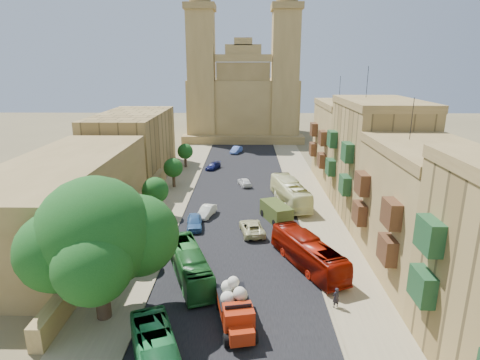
{
  "coord_description": "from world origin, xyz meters",
  "views": [
    {
      "loc": [
        0.72,
        -20.99,
        17.63
      ],
      "look_at": [
        0.0,
        26.0,
        4.0
      ],
      "focal_mm": 30.0,
      "sensor_mm": 36.0,
      "label": 1
    }
  ],
  "objects_px": {
    "street_tree_d": "(185,152)",
    "car_white_b": "(244,182)",
    "bus_cream_east": "(290,192)",
    "olive_pickup": "(276,212)",
    "pedestrian_c": "(320,254)",
    "car_white_a": "(207,211)",
    "car_blue_b": "(236,150)",
    "street_tree_a": "(126,230)",
    "car_dkblue": "(213,166)",
    "street_tree_c": "(173,168)",
    "ficus_tree": "(97,238)",
    "red_truck": "(235,307)",
    "church": "(243,99)",
    "bus_green_north": "(190,265)",
    "bus_red_east": "(308,253)",
    "car_cream": "(252,228)",
    "street_tree_b": "(155,191)",
    "car_blue_a": "(194,222)",
    "pedestrian_a": "(336,298)"
  },
  "relations": [
    {
      "from": "bus_green_north",
      "to": "car_white_b",
      "type": "relative_size",
      "value": 2.67
    },
    {
      "from": "street_tree_d",
      "to": "car_dkblue",
      "type": "bearing_deg",
      "value": -15.83
    },
    {
      "from": "street_tree_c",
      "to": "bus_red_east",
      "type": "distance_m",
      "value": 29.3
    },
    {
      "from": "street_tree_a",
      "to": "car_dkblue",
      "type": "distance_m",
      "value": 35.05
    },
    {
      "from": "street_tree_b",
      "to": "car_cream",
      "type": "distance_m",
      "value": 12.68
    },
    {
      "from": "street_tree_d",
      "to": "pedestrian_c",
      "type": "bearing_deg",
      "value": -63.82
    },
    {
      "from": "street_tree_c",
      "to": "street_tree_d",
      "type": "distance_m",
      "value": 12.0
    },
    {
      "from": "street_tree_c",
      "to": "church",
      "type": "bearing_deg",
      "value": 76.79
    },
    {
      "from": "red_truck",
      "to": "street_tree_c",
      "type": "bearing_deg",
      "value": 107.02
    },
    {
      "from": "bus_green_north",
      "to": "church",
      "type": "bearing_deg",
      "value": 67.49
    },
    {
      "from": "bus_red_east",
      "to": "car_blue_b",
      "type": "distance_m",
      "value": 48.64
    },
    {
      "from": "church",
      "to": "ficus_tree",
      "type": "distance_m",
      "value": 75.27
    },
    {
      "from": "street_tree_c",
      "to": "bus_red_east",
      "type": "height_order",
      "value": "street_tree_c"
    },
    {
      "from": "street_tree_d",
      "to": "pedestrian_c",
      "type": "relative_size",
      "value": 2.39
    },
    {
      "from": "street_tree_d",
      "to": "car_cream",
      "type": "bearing_deg",
      "value": -68.53
    },
    {
      "from": "street_tree_c",
      "to": "pedestrian_c",
      "type": "xyz_separation_m",
      "value": [
        17.5,
        -23.59,
        -2.04
      ]
    },
    {
      "from": "ficus_tree",
      "to": "bus_red_east",
      "type": "bearing_deg",
      "value": 26.09
    },
    {
      "from": "bus_red_east",
      "to": "pedestrian_c",
      "type": "xyz_separation_m",
      "value": [
        1.19,
        0.71,
        -0.52
      ]
    },
    {
      "from": "street_tree_a",
      "to": "street_tree_c",
      "type": "relative_size",
      "value": 1.14
    },
    {
      "from": "pedestrian_c",
      "to": "bus_cream_east",
      "type": "bearing_deg",
      "value": 173.22
    },
    {
      "from": "street_tree_d",
      "to": "ficus_tree",
      "type": "bearing_deg",
      "value": -89.23
    },
    {
      "from": "car_cream",
      "to": "bus_green_north",
      "type": "bearing_deg",
      "value": 51.5
    },
    {
      "from": "street_tree_d",
      "to": "bus_cream_east",
      "type": "distance_m",
      "value": 25.35
    },
    {
      "from": "car_blue_b",
      "to": "bus_cream_east",
      "type": "bearing_deg",
      "value": -57.66
    },
    {
      "from": "bus_cream_east",
      "to": "car_white_b",
      "type": "distance_m",
      "value": 9.96
    },
    {
      "from": "street_tree_b",
      "to": "street_tree_d",
      "type": "relative_size",
      "value": 1.15
    },
    {
      "from": "olive_pickup",
      "to": "pedestrian_a",
      "type": "height_order",
      "value": "olive_pickup"
    },
    {
      "from": "ficus_tree",
      "to": "red_truck",
      "type": "bearing_deg",
      "value": -4.58
    },
    {
      "from": "olive_pickup",
      "to": "bus_red_east",
      "type": "relative_size",
      "value": 0.53
    },
    {
      "from": "street_tree_d",
      "to": "car_white_b",
      "type": "height_order",
      "value": "street_tree_d"
    },
    {
      "from": "olive_pickup",
      "to": "car_white_a",
      "type": "bearing_deg",
      "value": 172.26
    },
    {
      "from": "street_tree_c",
      "to": "pedestrian_c",
      "type": "height_order",
      "value": "street_tree_c"
    },
    {
      "from": "pedestrian_c",
      "to": "red_truck",
      "type": "bearing_deg",
      "value": -49.5
    },
    {
      "from": "street_tree_c",
      "to": "car_white_b",
      "type": "bearing_deg",
      "value": 3.8
    },
    {
      "from": "ficus_tree",
      "to": "bus_green_north",
      "type": "height_order",
      "value": "ficus_tree"
    },
    {
      "from": "car_dkblue",
      "to": "car_cream",
      "type": "bearing_deg",
      "value": -54.14
    },
    {
      "from": "church",
      "to": "bus_green_north",
      "type": "xyz_separation_m",
      "value": [
        -4.0,
        -69.17,
        -8.19
      ]
    },
    {
      "from": "car_white_a",
      "to": "pedestrian_c",
      "type": "height_order",
      "value": "pedestrian_c"
    },
    {
      "from": "street_tree_c",
      "to": "car_blue_b",
      "type": "height_order",
      "value": "street_tree_c"
    },
    {
      "from": "olive_pickup",
      "to": "car_white_a",
      "type": "distance_m",
      "value": 8.33
    },
    {
      "from": "bus_cream_east",
      "to": "red_truck",
      "type": "bearing_deg",
      "value": 65.23
    },
    {
      "from": "olive_pickup",
      "to": "ficus_tree",
      "type": "bearing_deg",
      "value": -125.82
    },
    {
      "from": "church",
      "to": "street_tree_b",
      "type": "height_order",
      "value": "church"
    },
    {
      "from": "car_cream",
      "to": "pedestrian_c",
      "type": "height_order",
      "value": "pedestrian_c"
    },
    {
      "from": "olive_pickup",
      "to": "car_dkblue",
      "type": "height_order",
      "value": "olive_pickup"
    },
    {
      "from": "street_tree_b",
      "to": "car_blue_a",
      "type": "bearing_deg",
      "value": -35.29
    },
    {
      "from": "car_white_a",
      "to": "pedestrian_c",
      "type": "bearing_deg",
      "value": -29.75
    },
    {
      "from": "street_tree_c",
      "to": "car_dkblue",
      "type": "height_order",
      "value": "street_tree_c"
    },
    {
      "from": "bus_cream_east",
      "to": "olive_pickup",
      "type": "bearing_deg",
      "value": 58.56
    },
    {
      "from": "street_tree_c",
      "to": "car_dkblue",
      "type": "relative_size",
      "value": 1.16
    }
  ]
}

